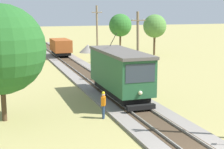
% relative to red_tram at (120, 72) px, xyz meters
% --- Properties ---
extents(red_tram, '(2.60, 8.54, 4.79)m').
position_rel_red_tram_xyz_m(red_tram, '(0.00, 0.00, 0.00)').
color(red_tram, '#235633').
rests_on(red_tram, rail_right).
extents(freight_car, '(2.40, 5.20, 2.31)m').
position_rel_red_tram_xyz_m(freight_car, '(-0.00, 25.31, -0.64)').
color(freight_car, '#93471E').
rests_on(freight_car, rail_right).
extents(utility_pole_near_tram, '(1.40, 0.55, 6.71)m').
position_rel_red_tram_xyz_m(utility_pole_near_tram, '(3.66, 5.26, 1.26)').
color(utility_pole_near_tram, '#7A664C').
rests_on(utility_pole_near_tram, ground).
extents(utility_pole_mid, '(1.40, 0.59, 7.39)m').
position_rel_red_tram_xyz_m(utility_pole_mid, '(3.66, 18.98, 1.60)').
color(utility_pole_mid, '#7A664C').
rests_on(utility_pole_mid, ground).
extents(gravel_pile, '(2.83, 2.83, 1.31)m').
position_rel_red_tram_xyz_m(gravel_pile, '(5.19, 29.76, -1.54)').
color(gravel_pile, gray).
rests_on(gravel_pile, ground).
extents(track_worker, '(0.39, 0.45, 1.78)m').
position_rel_red_tram_xyz_m(track_worker, '(-2.63, -4.21, -1.21)').
color(track_worker, navy).
rests_on(track_worker, ground).
extents(tree_left_near, '(3.51, 3.51, 6.15)m').
position_rel_red_tram_xyz_m(tree_left_near, '(14.05, 23.65, 2.18)').
color(tree_left_near, '#4C3823').
rests_on(tree_left_near, ground).
extents(tree_right_near, '(5.55, 5.55, 7.30)m').
position_rel_red_tram_xyz_m(tree_right_near, '(-8.68, -2.67, 2.33)').
color(tree_right_near, '#4C3823').
rests_on(tree_right_near, ground).
extents(tree_horizon, '(3.96, 3.96, 6.11)m').
position_rel_red_tram_xyz_m(tree_horizon, '(11.94, 33.12, 1.93)').
color(tree_horizon, '#4C3823').
rests_on(tree_horizon, ground).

